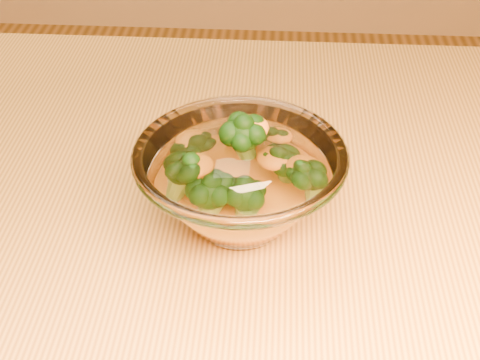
% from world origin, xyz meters
% --- Properties ---
extents(table, '(1.20, 0.80, 0.75)m').
position_xyz_m(table, '(0.00, 0.00, 0.65)').
color(table, '#B48336').
rests_on(table, ground).
extents(glass_bowl, '(0.19, 0.19, 0.08)m').
position_xyz_m(glass_bowl, '(0.05, 0.03, 0.79)').
color(glass_bowl, white).
rests_on(glass_bowl, table).
extents(cheese_sauce, '(0.11, 0.11, 0.03)m').
position_xyz_m(cheese_sauce, '(0.05, 0.03, 0.78)').
color(cheese_sauce, orange).
rests_on(cheese_sauce, glass_bowl).
extents(broccoli_heap, '(0.14, 0.12, 0.08)m').
position_xyz_m(broccoli_heap, '(0.04, 0.03, 0.81)').
color(broccoli_heap, black).
rests_on(broccoli_heap, cheese_sauce).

